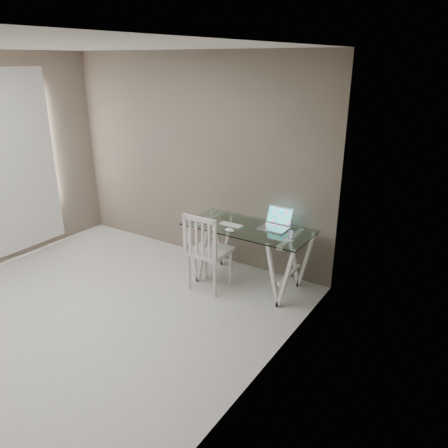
% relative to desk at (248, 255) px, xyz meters
% --- Properties ---
extents(room, '(4.50, 4.52, 2.71)m').
position_rel_desk_xyz_m(room, '(-1.16, -1.78, 1.33)').
color(room, '#B9B7B2').
rests_on(room, ground).
extents(desk, '(1.50, 0.70, 0.75)m').
position_rel_desk_xyz_m(desk, '(0.00, 0.00, 0.00)').
color(desk, silver).
rests_on(desk, ground).
extents(chair, '(0.46, 0.46, 0.97)m').
position_rel_desk_xyz_m(chair, '(-0.34, -0.39, 0.15)').
color(chair, silver).
rests_on(chair, ground).
extents(laptop, '(0.33, 0.30, 0.22)m').
position_rel_desk_xyz_m(laptop, '(0.27, 0.18, 0.42)').
color(laptop, silver).
rests_on(laptop, desk).
extents(keyboard, '(0.30, 0.13, 0.01)m').
position_rel_desk_xyz_m(keyboard, '(-0.20, -0.06, 0.37)').
color(keyboard, silver).
rests_on(keyboard, desk).
extents(mouse, '(0.12, 0.07, 0.04)m').
position_rel_desk_xyz_m(mouse, '(-0.11, -0.24, 0.38)').
color(mouse, white).
rests_on(mouse, desk).
extents(phone_dock, '(0.07, 0.07, 0.12)m').
position_rel_desk_xyz_m(phone_dock, '(0.58, -0.10, 0.40)').
color(phone_dock, white).
rests_on(phone_dock, desk).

